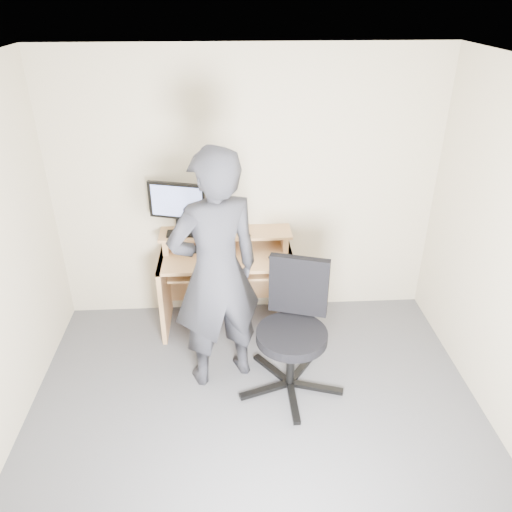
{
  "coord_description": "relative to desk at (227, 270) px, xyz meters",
  "views": [
    {
      "loc": [
        -0.16,
        -2.51,
        2.89
      ],
      "look_at": [
        0.05,
        1.05,
        0.95
      ],
      "focal_mm": 35.0,
      "sensor_mm": 36.0,
      "label": 1
    }
  ],
  "objects": [
    {
      "name": "keyboard",
      "position": [
        -0.12,
        -0.17,
        0.12
      ],
      "size": [
        0.49,
        0.29,
        0.03
      ],
      "primitive_type": "cube",
      "rotation": [
        0.0,
        0.0,
        -0.26
      ],
      "color": "black",
      "rests_on": "desk"
    },
    {
      "name": "ceiling",
      "position": [
        0.2,
        -1.53,
        1.95
      ],
      "size": [
        3.5,
        3.5,
        0.02
      ],
      "primitive_type": "cube",
      "color": "white",
      "rests_on": "back_wall"
    },
    {
      "name": "office_chair",
      "position": [
        0.52,
        -0.91,
        0.03
      ],
      "size": [
        0.84,
        0.8,
        1.05
      ],
      "rotation": [
        0.0,
        0.0,
        -0.3
      ],
      "color": "black",
      "rests_on": "ground"
    },
    {
      "name": "desk",
      "position": [
        0.0,
        0.0,
        0.0
      ],
      "size": [
        1.2,
        0.6,
        0.91
      ],
      "color": "tan",
      "rests_on": "ground"
    },
    {
      "name": "external_drive",
      "position": [
        -0.15,
        0.09,
        0.46
      ],
      "size": [
        0.11,
        0.15,
        0.2
      ],
      "primitive_type": "cube",
      "rotation": [
        0.0,
        0.0,
        -0.31
      ],
      "color": "black",
      "rests_on": "desk"
    },
    {
      "name": "travel_mug",
      "position": [
        0.15,
        0.1,
        0.44
      ],
      "size": [
        0.09,
        0.09,
        0.16
      ],
      "primitive_type": "cylinder",
      "rotation": [
        0.0,
        0.0,
        -0.22
      ],
      "color": "silver",
      "rests_on": "desk"
    },
    {
      "name": "back_wall",
      "position": [
        0.2,
        0.22,
        0.7
      ],
      "size": [
        3.5,
        0.02,
        2.5
      ],
      "primitive_type": "cube",
      "color": "#BAB394",
      "rests_on": "ground"
    },
    {
      "name": "person",
      "position": [
        -0.08,
        -0.79,
        0.44
      ],
      "size": [
        0.84,
        0.71,
        1.97
      ],
      "primitive_type": "imported",
      "rotation": [
        0.0,
        0.0,
        3.53
      ],
      "color": "black",
      "rests_on": "ground"
    },
    {
      "name": "mouse",
      "position": [
        0.42,
        -0.18,
        0.22
      ],
      "size": [
        0.11,
        0.08,
        0.04
      ],
      "primitive_type": "ellipsoid",
      "rotation": [
        0.0,
        0.0,
        0.21
      ],
      "color": "black",
      "rests_on": "desk"
    },
    {
      "name": "charger",
      "position": [
        -0.29,
        -0.01,
        0.38
      ],
      "size": [
        0.05,
        0.05,
        0.03
      ],
      "primitive_type": "cube",
      "rotation": [
        0.0,
        0.0,
        0.28
      ],
      "color": "black",
      "rests_on": "desk"
    },
    {
      "name": "monitor",
      "position": [
        -0.41,
        0.04,
        0.66
      ],
      "size": [
        0.51,
        0.18,
        0.49
      ],
      "rotation": [
        0.0,
        0.0,
        -0.28
      ],
      "color": "black",
      "rests_on": "desk"
    },
    {
      "name": "ground",
      "position": [
        0.2,
        -1.53,
        -0.55
      ],
      "size": [
        3.5,
        3.5,
        0.0
      ],
      "primitive_type": "plane",
      "color": "#57585C",
      "rests_on": "ground"
    },
    {
      "name": "headphones",
      "position": [
        -0.08,
        0.12,
        0.37
      ],
      "size": [
        0.19,
        0.19,
        0.06
      ],
      "primitive_type": "torus",
      "rotation": [
        0.26,
        0.0,
        0.26
      ],
      "color": "silver",
      "rests_on": "desk"
    },
    {
      "name": "smartphone",
      "position": [
        0.18,
        0.02,
        0.37
      ],
      "size": [
        0.1,
        0.14,
        0.01
      ],
      "primitive_type": "cube",
      "rotation": [
        0.0,
        0.0,
        0.29
      ],
      "color": "black",
      "rests_on": "desk"
    }
  ]
}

